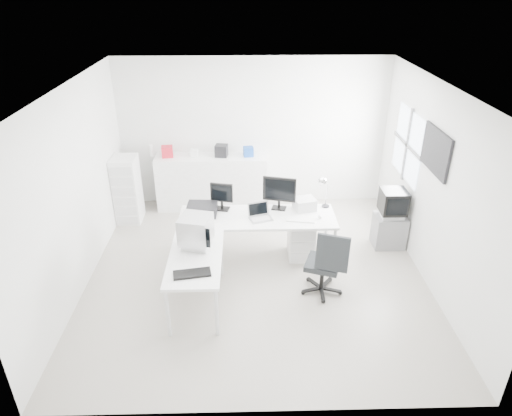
{
  "coord_description": "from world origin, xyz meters",
  "views": [
    {
      "loc": [
        -0.15,
        -5.75,
        4.08
      ],
      "look_at": [
        0.0,
        0.2,
        1.0
      ],
      "focal_mm": 32.0,
      "sensor_mm": 36.0,
      "label": 1
    }
  ],
  "objects_px": {
    "tv_cabinet": "(389,231)",
    "inkjet_printer": "(202,209)",
    "sideboard": "(212,182)",
    "lcd_monitor_large": "(279,193)",
    "crt_monitor": "(196,234)",
    "side_desk": "(197,280)",
    "laser_printer": "(305,204)",
    "office_chair": "(323,261)",
    "main_desk": "(257,237)",
    "drawer_pedestal": "(301,239)",
    "lcd_monitor_small": "(222,197)",
    "crt_tv": "(393,204)",
    "filing_cabinet": "(127,190)",
    "laptop": "(261,213)"
  },
  "relations": [
    {
      "from": "drawer_pedestal",
      "to": "lcd_monitor_small",
      "type": "relative_size",
      "value": 1.35
    },
    {
      "from": "inkjet_printer",
      "to": "lcd_monitor_small",
      "type": "distance_m",
      "value": 0.36
    },
    {
      "from": "lcd_monitor_small",
      "to": "lcd_monitor_large",
      "type": "bearing_deg",
      "value": 13.17
    },
    {
      "from": "drawer_pedestal",
      "to": "inkjet_printer",
      "type": "xyz_separation_m",
      "value": [
        -1.55,
        0.05,
        0.53
      ]
    },
    {
      "from": "lcd_monitor_large",
      "to": "sideboard",
      "type": "height_order",
      "value": "lcd_monitor_large"
    },
    {
      "from": "inkjet_printer",
      "to": "lcd_monitor_large",
      "type": "relative_size",
      "value": 0.84
    },
    {
      "from": "side_desk",
      "to": "lcd_monitor_small",
      "type": "height_order",
      "value": "lcd_monitor_small"
    },
    {
      "from": "main_desk",
      "to": "laser_printer",
      "type": "relative_size",
      "value": 7.45
    },
    {
      "from": "crt_monitor",
      "to": "laser_printer",
      "type": "bearing_deg",
      "value": 47.19
    },
    {
      "from": "laser_printer",
      "to": "office_chair",
      "type": "xyz_separation_m",
      "value": [
        0.14,
        -1.11,
        -0.32
      ]
    },
    {
      "from": "laptop",
      "to": "drawer_pedestal",
      "type": "bearing_deg",
      "value": -4.68
    },
    {
      "from": "lcd_monitor_large",
      "to": "crt_tv",
      "type": "height_order",
      "value": "lcd_monitor_large"
    },
    {
      "from": "inkjet_printer",
      "to": "office_chair",
      "type": "bearing_deg",
      "value": -27.04
    },
    {
      "from": "drawer_pedestal",
      "to": "inkjet_printer",
      "type": "height_order",
      "value": "inkjet_printer"
    },
    {
      "from": "lcd_monitor_large",
      "to": "crt_tv",
      "type": "xyz_separation_m",
      "value": [
        1.84,
        0.08,
        -0.25
      ]
    },
    {
      "from": "laser_printer",
      "to": "crt_tv",
      "type": "bearing_deg",
      "value": -10.86
    },
    {
      "from": "drawer_pedestal",
      "to": "lcd_monitor_large",
      "type": "bearing_deg",
      "value": 150.26
    },
    {
      "from": "drawer_pedestal",
      "to": "filing_cabinet",
      "type": "height_order",
      "value": "filing_cabinet"
    },
    {
      "from": "crt_tv",
      "to": "side_desk",
      "type": "bearing_deg",
      "value": -154.91
    },
    {
      "from": "lcd_monitor_small",
      "to": "sideboard",
      "type": "relative_size",
      "value": 0.21
    },
    {
      "from": "main_desk",
      "to": "drawer_pedestal",
      "type": "bearing_deg",
      "value": 4.09
    },
    {
      "from": "drawer_pedestal",
      "to": "crt_tv",
      "type": "xyz_separation_m",
      "value": [
        1.49,
        0.28,
        0.47
      ]
    },
    {
      "from": "inkjet_printer",
      "to": "main_desk",
      "type": "bearing_deg",
      "value": -4.1
    },
    {
      "from": "lcd_monitor_large",
      "to": "crt_monitor",
      "type": "height_order",
      "value": "lcd_monitor_large"
    },
    {
      "from": "lcd_monitor_large",
      "to": "tv_cabinet",
      "type": "height_order",
      "value": "lcd_monitor_large"
    },
    {
      "from": "filing_cabinet",
      "to": "inkjet_printer",
      "type": "bearing_deg",
      "value": -40.26
    },
    {
      "from": "lcd_monitor_small",
      "to": "sideboard",
      "type": "xyz_separation_m",
      "value": [
        -0.27,
        1.59,
        -0.45
      ]
    },
    {
      "from": "drawer_pedestal",
      "to": "tv_cabinet",
      "type": "bearing_deg",
      "value": 10.44
    },
    {
      "from": "laptop",
      "to": "filing_cabinet",
      "type": "height_order",
      "value": "filing_cabinet"
    },
    {
      "from": "lcd_monitor_large",
      "to": "office_chair",
      "type": "height_order",
      "value": "lcd_monitor_large"
    },
    {
      "from": "lcd_monitor_large",
      "to": "drawer_pedestal",
      "type": "bearing_deg",
      "value": -15.43
    },
    {
      "from": "crt_monitor",
      "to": "filing_cabinet",
      "type": "bearing_deg",
      "value": 137.11
    },
    {
      "from": "side_desk",
      "to": "laser_printer",
      "type": "distance_m",
      "value": 2.13
    },
    {
      "from": "drawer_pedestal",
      "to": "lcd_monitor_large",
      "type": "height_order",
      "value": "lcd_monitor_large"
    },
    {
      "from": "crt_monitor",
      "to": "filing_cabinet",
      "type": "height_order",
      "value": "filing_cabinet"
    },
    {
      "from": "lcd_monitor_large",
      "to": "side_desk",
      "type": "bearing_deg",
      "value": -117.32
    },
    {
      "from": "laptop",
      "to": "crt_monitor",
      "type": "height_order",
      "value": "crt_monitor"
    },
    {
      "from": "side_desk",
      "to": "lcd_monitor_large",
      "type": "bearing_deg",
      "value": 48.37
    },
    {
      "from": "office_chair",
      "to": "sideboard",
      "type": "xyz_separation_m",
      "value": [
        -1.71,
        2.73,
        0.0
      ]
    },
    {
      "from": "side_desk",
      "to": "crt_tv",
      "type": "distance_m",
      "value": 3.39
    },
    {
      "from": "filing_cabinet",
      "to": "main_desk",
      "type": "bearing_deg",
      "value": -30.02
    },
    {
      "from": "tv_cabinet",
      "to": "sideboard",
      "type": "xyz_separation_m",
      "value": [
        -3.01,
        1.51,
        0.25
      ]
    },
    {
      "from": "laptop",
      "to": "sideboard",
      "type": "height_order",
      "value": "sideboard"
    },
    {
      "from": "main_desk",
      "to": "laptop",
      "type": "bearing_deg",
      "value": -63.43
    },
    {
      "from": "side_desk",
      "to": "inkjet_printer",
      "type": "distance_m",
      "value": 1.28
    },
    {
      "from": "tv_cabinet",
      "to": "inkjet_printer",
      "type": "bearing_deg",
      "value": -175.76
    },
    {
      "from": "main_desk",
      "to": "sideboard",
      "type": "xyz_separation_m",
      "value": [
        -0.82,
        1.84,
        0.14
      ]
    },
    {
      "from": "side_desk",
      "to": "laser_printer",
      "type": "xyz_separation_m",
      "value": [
        1.6,
        1.32,
        0.47
      ]
    },
    {
      "from": "side_desk",
      "to": "inkjet_printer",
      "type": "relative_size",
      "value": 3.1
    },
    {
      "from": "side_desk",
      "to": "office_chair",
      "type": "distance_m",
      "value": 1.76
    }
  ]
}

